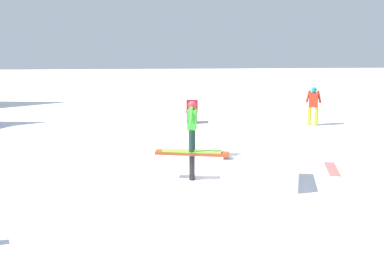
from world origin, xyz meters
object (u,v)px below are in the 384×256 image
(loose_snowboard_coral, at_px, (332,169))
(folding_chair, at_px, (192,112))
(main_rider_on_rail, at_px, (192,128))
(rail_feature, at_px, (192,157))
(bystander_red, at_px, (313,104))

(loose_snowboard_coral, relative_size, folding_chair, 1.48)
(folding_chair, bearing_deg, main_rider_on_rail, -88.20)
(loose_snowboard_coral, distance_m, folding_chair, 7.56)
(rail_feature, bearing_deg, bystander_red, -115.22)
(main_rider_on_rail, bearing_deg, folding_chair, -82.96)
(bystander_red, height_order, loose_snowboard_coral, bystander_red)
(rail_feature, relative_size, main_rider_on_rail, 1.25)
(rail_feature, height_order, loose_snowboard_coral, rail_feature)
(loose_snowboard_coral, bearing_deg, main_rider_on_rail, 111.23)
(rail_feature, relative_size, loose_snowboard_coral, 1.42)
(bystander_red, relative_size, folding_chair, 1.65)
(main_rider_on_rail, relative_size, loose_snowboard_coral, 1.14)
(loose_snowboard_coral, xyz_separation_m, folding_chair, (3.42, -6.73, 0.40))
(bystander_red, bearing_deg, rail_feature, -105.93)
(bystander_red, relative_size, loose_snowboard_coral, 1.11)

